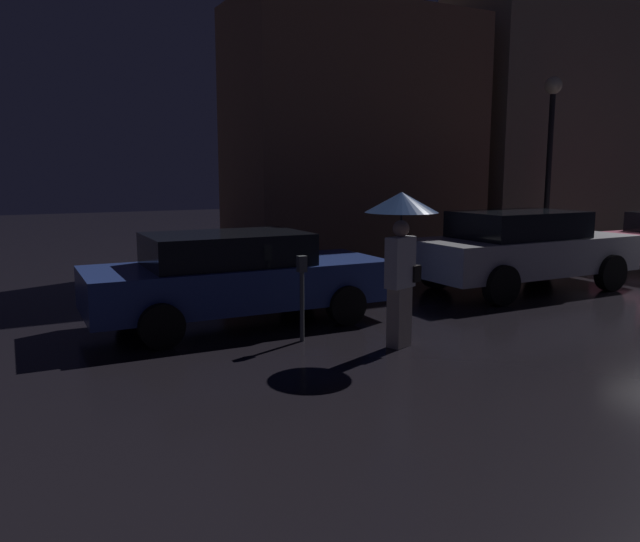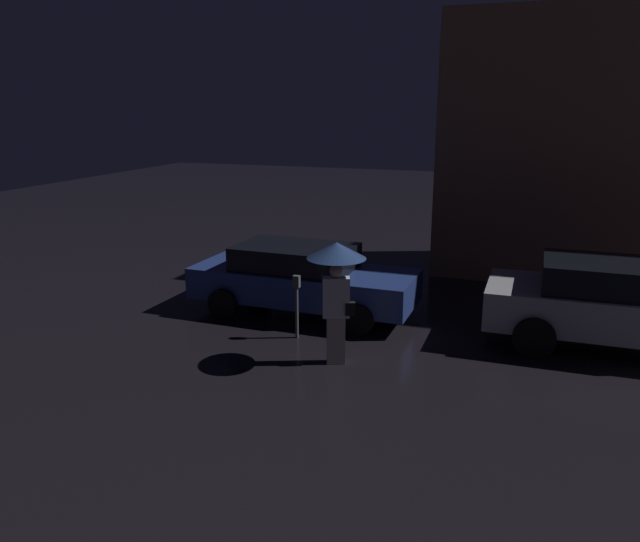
# 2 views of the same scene
# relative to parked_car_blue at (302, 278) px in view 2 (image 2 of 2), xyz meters

# --- Properties ---
(building_facade_left) EXTENTS (6.39, 3.00, 6.32)m
(building_facade_left) POSITION_rel_parked_car_blue_xyz_m (5.21, 5.13, 2.42)
(building_facade_left) COLOR #8C664C
(building_facade_left) RESTS_ON ground
(parked_car_blue) EXTENTS (4.60, 1.95, 1.41)m
(parked_car_blue) POSITION_rel_parked_car_blue_xyz_m (0.00, 0.00, 0.00)
(parked_car_blue) COLOR navy
(parked_car_blue) RESTS_ON ground
(parked_car_silver) EXTENTS (4.62, 2.02, 1.56)m
(parked_car_silver) POSITION_rel_parked_car_blue_xyz_m (5.96, -0.02, 0.09)
(parked_car_silver) COLOR #B7B7BF
(parked_car_silver) RESTS_ON ground
(pedestrian_with_umbrella) EXTENTS (0.96, 0.96, 2.06)m
(pedestrian_with_umbrella) POSITION_rel_parked_car_blue_xyz_m (1.47, -2.26, 0.84)
(pedestrian_with_umbrella) COLOR beige
(pedestrian_with_umbrella) RESTS_ON ground
(parking_meter) EXTENTS (0.12, 0.10, 1.19)m
(parking_meter) POSITION_rel_parked_car_blue_xyz_m (0.44, -1.41, 0.00)
(parking_meter) COLOR #4C5154
(parking_meter) RESTS_ON ground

